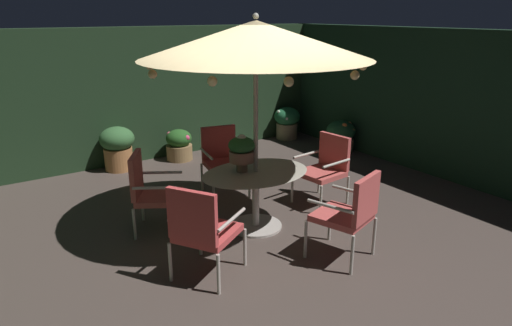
% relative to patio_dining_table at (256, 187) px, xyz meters
% --- Properties ---
extents(ground_plane, '(8.08, 7.96, 0.02)m').
position_rel_patio_dining_table_xyz_m(ground_plane, '(-0.17, -0.20, -0.56)').
color(ground_plane, '#493D37').
extents(hedge_backdrop_rear, '(8.08, 0.30, 2.40)m').
position_rel_patio_dining_table_xyz_m(hedge_backdrop_rear, '(-0.17, 3.63, 0.65)').
color(hedge_backdrop_rear, '#1E331E').
rests_on(hedge_backdrop_rear, ground_plane).
extents(hedge_backdrop_right, '(0.30, 7.96, 2.40)m').
position_rel_patio_dining_table_xyz_m(hedge_backdrop_right, '(3.72, -0.20, 0.65)').
color(hedge_backdrop_right, '#172E1E').
rests_on(hedge_backdrop_right, ground_plane).
extents(patio_dining_table, '(1.41, 1.04, 0.76)m').
position_rel_patio_dining_table_xyz_m(patio_dining_table, '(0.00, 0.00, 0.00)').
color(patio_dining_table, '#B8AEA5').
rests_on(patio_dining_table, ground_plane).
extents(patio_umbrella, '(2.69, 2.69, 2.63)m').
position_rel_patio_dining_table_xyz_m(patio_umbrella, '(-0.00, 0.00, 1.78)').
color(patio_umbrella, '#B7B5A8').
rests_on(patio_umbrella, ground_plane).
extents(centerpiece_planter, '(0.33, 0.33, 0.47)m').
position_rel_patio_dining_table_xyz_m(centerpiece_planter, '(-0.14, 0.10, 0.48)').
color(centerpiece_planter, '#8A6E53').
rests_on(centerpiece_planter, patio_dining_table).
extents(patio_chair_north, '(0.79, 0.78, 1.01)m').
position_rel_patio_dining_table_xyz_m(patio_chair_north, '(-1.13, 0.67, 0.01)').
color(patio_chair_north, '#B8B4AA').
rests_on(patio_chair_north, ground_plane).
extents(patio_chair_northeast, '(0.83, 0.82, 1.04)m').
position_rel_patio_dining_table_xyz_m(patio_chair_northeast, '(-1.12, -0.69, 0.03)').
color(patio_chair_northeast, '#BCB1A6').
rests_on(patio_chair_northeast, ground_plane).
extents(patio_chair_east, '(0.73, 0.74, 1.02)m').
position_rel_patio_dining_table_xyz_m(patio_chair_east, '(0.40, -1.25, 0.04)').
color(patio_chair_east, '#B7AFA4').
rests_on(patio_chair_east, ground_plane).
extents(patio_chair_southeast, '(0.66, 0.65, 0.98)m').
position_rel_patio_dining_table_xyz_m(patio_chair_southeast, '(1.30, 0.14, 0.00)').
color(patio_chair_southeast, '#BAB5A7').
rests_on(patio_chair_southeast, ground_plane).
extents(patio_chair_south, '(0.70, 0.72, 1.00)m').
position_rel_patio_dining_table_xyz_m(patio_chair_south, '(0.26, 1.29, 0.02)').
color(patio_chair_south, '#BAB5A4').
rests_on(patio_chair_south, ground_plane).
extents(potted_plant_back_center, '(0.57, 0.57, 0.62)m').
position_rel_patio_dining_table_xyz_m(potted_plant_back_center, '(3.28, 1.87, -0.23)').
color(potted_plant_back_center, tan).
rests_on(potted_plant_back_center, ground_plane).
extents(potted_plant_back_left, '(0.56, 0.56, 0.68)m').
position_rel_patio_dining_table_xyz_m(potted_plant_back_left, '(3.00, 3.24, -0.18)').
color(potted_plant_back_left, '#837354').
rests_on(potted_plant_back_left, ground_plane).
extents(potted_plant_left_near, '(0.59, 0.59, 0.76)m').
position_rel_patio_dining_table_xyz_m(potted_plant_left_near, '(-0.72, 3.23, -0.13)').
color(potted_plant_left_near, '#AA6D3E').
rests_on(potted_plant_left_near, ground_plane).
extents(potted_plant_right_far, '(0.48, 0.48, 0.58)m').
position_rel_patio_dining_table_xyz_m(potted_plant_right_far, '(0.40, 3.15, -0.26)').
color(potted_plant_right_far, olive).
rests_on(potted_plant_right_far, ground_plane).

